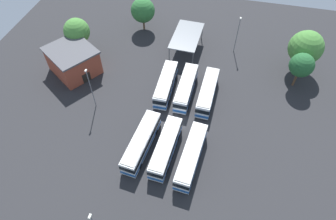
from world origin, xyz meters
name	(u,v)px	position (x,y,z in m)	size (l,w,h in m)	color
ground_plane	(177,121)	(0.00, 0.00, 0.00)	(92.82, 92.82, 0.00)	#28282B
bus_row0_slot0	(191,156)	(-7.74, -3.99, 1.80)	(11.91, 3.60, 3.41)	silver
bus_row0_slot1	(166,147)	(-7.15, 0.39, 1.80)	(11.31, 3.31, 3.41)	silver
bus_row0_slot2	(142,142)	(-7.07, 4.60, 1.80)	(11.86, 3.83, 3.41)	silver
bus_row1_slot0	(208,92)	(6.93, -4.50, 1.80)	(11.27, 3.03, 3.41)	silver
bus_row1_slot1	(186,88)	(7.16, -0.20, 1.80)	(11.22, 2.84, 3.41)	silver
bus_row1_slot2	(166,84)	(7.14, 3.86, 1.80)	(11.03, 2.77, 3.41)	silver
depot_building	(73,61)	(8.41, 24.08, 2.84)	(12.34, 12.60, 5.64)	#99422D
maintenance_shelter	(187,36)	(20.70, 2.41, 4.00)	(11.13, 6.23, 4.20)	slate
lamp_post_by_building	(237,34)	(22.91, -8.34, 4.78)	(0.56, 0.28, 8.72)	slate
lamp_post_near_entrance	(91,87)	(0.09, 16.10, 5.04)	(0.56, 0.28, 9.24)	slate
tree_south_edge	(143,10)	(26.53, 14.18, 5.10)	(5.69, 5.69, 7.95)	brown
tree_northwest	(306,48)	(19.69, -22.02, 5.98)	(6.84, 6.84, 9.40)	brown
tree_east_edge	(302,65)	(14.76, -21.18, 5.39)	(4.73, 4.73, 7.78)	brown
tree_west_edge	(77,31)	(14.55, 25.38, 5.65)	(5.55, 5.55, 8.44)	brown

